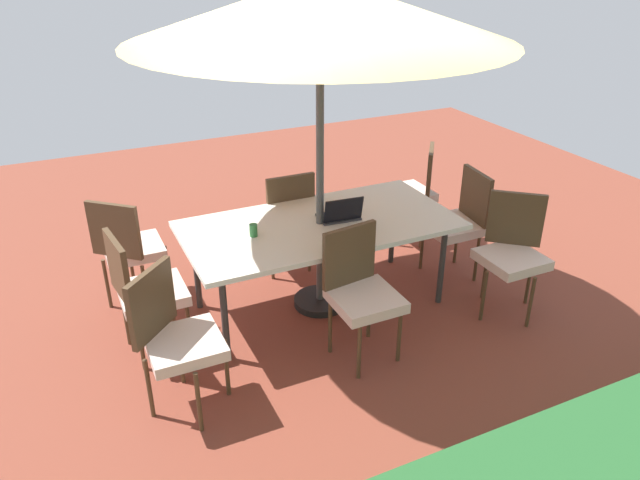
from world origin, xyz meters
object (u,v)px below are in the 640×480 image
at_px(cup, 254,230).
at_px(chair_south, 285,215).
at_px(patio_umbrella, 320,11).
at_px(chair_west, 459,219).
at_px(chair_northwest, 512,249).
at_px(chair_southeast, 128,245).
at_px(chair_north, 361,289).
at_px(dining_table, 320,228).
at_px(chair_east, 143,288).
at_px(chair_northeast, 175,334).
at_px(laptop, 340,214).
at_px(chair_southwest, 413,189).

bearing_deg(cup, chair_south, -127.67).
height_order(patio_umbrella, chair_west, patio_umbrella).
bearing_deg(chair_northwest, patio_umbrella, -166.39).
bearing_deg(chair_southeast, chair_north, 176.41).
bearing_deg(dining_table, chair_south, -87.95).
bearing_deg(cup, chair_north, 126.97).
bearing_deg(chair_east, chair_northeast, 179.36).
xyz_separation_m(patio_umbrella, chair_east, (1.42, 0.05, -1.80)).
bearing_deg(chair_west, chair_north, -56.64).
height_order(chair_southeast, laptop, chair_southeast).
distance_m(dining_table, patio_umbrella, 1.63).
relative_size(chair_southwest, chair_northeast, 1.00).
relative_size(chair_north, chair_northeast, 1.00).
relative_size(patio_umbrella, chair_southeast, 2.78).
height_order(chair_southwest, chair_west, same).
bearing_deg(chair_north, chair_northeast, 171.79).
xyz_separation_m(chair_northwest, laptop, (1.21, -0.68, 0.26)).
bearing_deg(cup, chair_northwest, 160.27).
distance_m(laptop, cup, 0.73).
relative_size(chair_northwest, cup, 10.06).
height_order(patio_umbrella, chair_southwest, patio_umbrella).
bearing_deg(chair_southwest, chair_west, 34.25).
xyz_separation_m(chair_north, chair_southeast, (1.39, -1.40, 0.00)).
distance_m(chair_south, chair_east, 1.58).
height_order(chair_east, laptop, chair_east).
bearing_deg(chair_east, cup, -94.12).
xyz_separation_m(chair_north, cup, (0.54, -0.72, 0.26)).
xyz_separation_m(patio_umbrella, chair_northeast, (1.34, 0.71, -1.80)).
distance_m(chair_west, cup, 1.92).
xyz_separation_m(chair_northwest, cup, (1.94, -0.70, 0.26)).
height_order(chair_southwest, chair_northeast, same).
distance_m(patio_umbrella, chair_west, 2.24).
relative_size(dining_table, cup, 22.26).
distance_m(chair_northwest, chair_west, 0.66).
xyz_separation_m(chair_south, cup, (0.53, 0.69, 0.26)).
xyz_separation_m(chair_south, chair_northwest, (-1.41, 1.38, 0.00)).
bearing_deg(chair_southwest, dining_table, -24.80).
bearing_deg(chair_southeast, laptop, -162.09).
distance_m(chair_north, chair_east, 1.55).
relative_size(chair_southwest, laptop, 2.88).
bearing_deg(chair_northeast, chair_west, -30.28).
bearing_deg(chair_east, laptop, -96.00).
bearing_deg(cup, laptop, 179.11).
bearing_deg(chair_south, laptop, 106.32).
height_order(patio_umbrella, cup, patio_umbrella).
bearing_deg(dining_table, cup, 0.30).
distance_m(patio_umbrella, chair_southeast, 2.38).
bearing_deg(chair_south, cup, 52.96).
distance_m(dining_table, chair_north, 0.74).
bearing_deg(dining_table, chair_northeast, 27.93).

